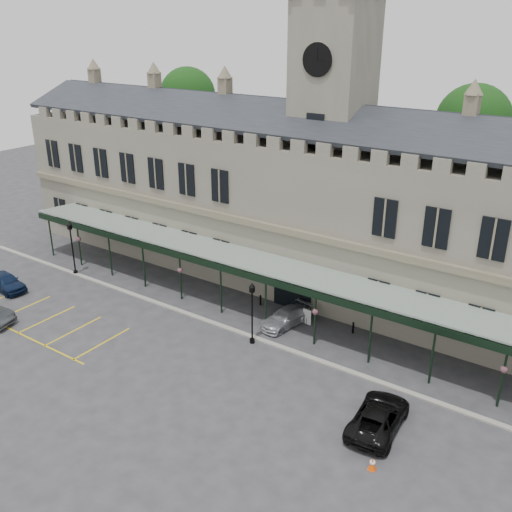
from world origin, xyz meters
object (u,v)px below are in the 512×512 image
Objects in this scene: car_left_a at (5,281)px; traffic_cone at (372,464)px; lamp_post_left at (72,243)px; lamp_post_mid at (252,308)px; car_van at (378,417)px; station_building at (327,211)px; clock_tower at (331,127)px; sign_board at (307,317)px; car_taxi at (286,317)px.

traffic_cone is at bearing -88.26° from car_left_a.
lamp_post_left is at bearing 167.12° from traffic_cone.
lamp_post_mid is (19.23, -0.63, -0.20)m from lamp_post_left.
lamp_post_left is at bearing 178.12° from lamp_post_mid.
car_van is at bearing -17.52° from lamp_post_mid.
lamp_post_left is 19.24m from lamp_post_mid.
clock_tower is (0.00, 0.09, 6.64)m from station_building.
traffic_cone is 0.15× the size of car_left_a.
car_taxi is (-1.19, -1.02, 0.05)m from sign_board.
car_van is at bearing -82.88° from car_left_a.
lamp_post_left is 4.18× the size of sign_board.
lamp_post_left reaches higher than lamp_post_mid.
car_left_a is (-23.19, -9.04, 0.17)m from sign_board.
station_building is 6.64m from clock_tower.
car_van is at bearing -52.46° from clock_tower.
car_left_a is (-21.00, -15.69, -12.37)m from clock_tower.
station_building is at bearing 28.77° from lamp_post_left.
clock_tower reaches higher than sign_board.
station_building is at bearing -57.28° from car_van.
car_taxi is (22.00, 8.02, -0.12)m from car_left_a.
car_left_a is at bearing -112.46° from lamp_post_left.
clock_tower is at bearing 28.97° from lamp_post_left.
clock_tower is 4.78× the size of car_van.
sign_board is at bearing 51.68° from car_taxi.
clock_tower is 5.08× the size of lamp_post_left.
car_taxi is (-11.12, 9.82, 0.30)m from traffic_cone.
traffic_cone is (11.71, -6.44, -2.37)m from lamp_post_mid.
car_taxi is (1.00, -7.59, -5.85)m from station_building.
lamp_post_mid is 1.06× the size of car_taxi.
sign_board is at bearing 67.92° from lamp_post_mid.
lamp_post_mid is 4.01m from car_taxi.
clock_tower is 28.99m from car_left_a.
sign_board is 11.81m from car_van.
station_building is at bearing 92.14° from lamp_post_mid.
lamp_post_mid is at bearing -87.86° from station_building.
car_van is (11.08, -14.42, -12.39)m from clock_tower.
traffic_cone is 0.57× the size of sign_board.
car_taxi is (19.82, 2.75, -2.27)m from lamp_post_left.
traffic_cone is at bearing -55.15° from station_building.
clock_tower is 21.25× the size of sign_board.
station_building is 13.99× the size of car_taxi.
clock_tower reaches higher than lamp_post_mid.
lamp_post_mid is at bearing 151.18° from traffic_cone.
station_building is 19.01m from car_van.
car_van is at bearing -36.20° from sign_board.
car_van is (29.90, -4.00, -2.17)m from lamp_post_left.
station_building is 26.78m from car_left_a.
lamp_post_left is (-18.82, -10.33, -3.57)m from station_building.
lamp_post_mid reaches higher than car_taxi.
car_van reaches higher than traffic_cone.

